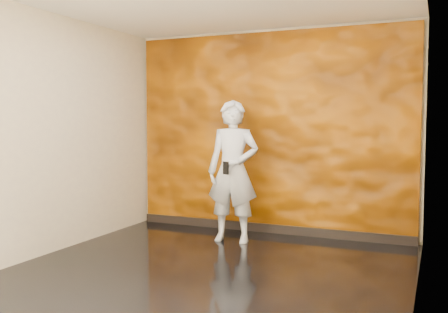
# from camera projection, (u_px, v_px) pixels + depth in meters

# --- Properties ---
(room) EXTENTS (4.02, 4.02, 2.81)m
(room) POSITION_uv_depth(u_px,v_px,m) (209.00, 135.00, 5.07)
(room) COLOR black
(room) RESTS_ON ground
(feature_wall) EXTENTS (3.90, 0.06, 2.75)m
(feature_wall) POSITION_uv_depth(u_px,v_px,m) (269.00, 133.00, 6.86)
(feature_wall) COLOR #C06100
(feature_wall) RESTS_ON ground
(baseboard) EXTENTS (3.90, 0.04, 0.12)m
(baseboard) POSITION_uv_depth(u_px,v_px,m) (268.00, 228.00, 6.92)
(baseboard) COLOR black
(baseboard) RESTS_ON ground
(man) EXTENTS (0.71, 0.51, 1.81)m
(man) POSITION_uv_depth(u_px,v_px,m) (233.00, 171.00, 6.37)
(man) COLOR #9EA2AD
(man) RESTS_ON ground
(phone) EXTENTS (0.08, 0.05, 0.16)m
(phone) POSITION_uv_depth(u_px,v_px,m) (226.00, 168.00, 6.11)
(phone) COLOR black
(phone) RESTS_ON man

